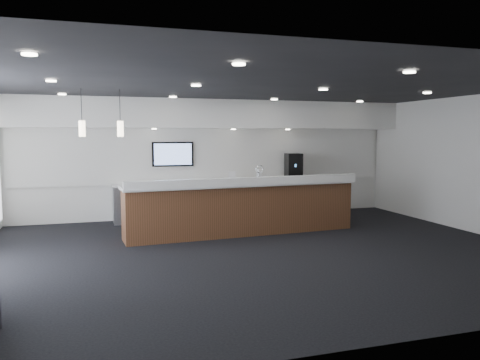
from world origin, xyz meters
name	(u,v)px	position (x,y,z in m)	size (l,w,h in m)	color
ground	(262,251)	(0.00, 0.00, 0.00)	(10.00, 10.00, 0.00)	black
ceiling	(262,86)	(0.00, 0.00, 3.00)	(10.00, 8.00, 0.02)	black
back_wall	(210,159)	(0.00, 4.00, 1.50)	(10.00, 0.02, 3.00)	silver
soffit_bulkhead	(214,114)	(0.00, 3.55, 2.65)	(10.00, 0.90, 0.70)	white
alcove_panel	(211,156)	(0.00, 3.97, 1.60)	(9.80, 0.06, 1.40)	white
back_credenza	(214,200)	(0.00, 3.64, 0.48)	(5.06, 0.66, 0.95)	gray
wall_tv	(173,154)	(-1.00, 3.91, 1.65)	(1.05, 0.08, 0.62)	black
pendant_left	(122,128)	(-2.40, 0.80, 2.25)	(0.12, 0.12, 0.30)	#FFEAC6
pendant_right	(81,128)	(-3.10, 0.80, 2.25)	(0.12, 0.12, 0.30)	#FFEAC6
ceiling_can_lights	(262,88)	(0.00, 0.00, 2.97)	(7.00, 5.00, 0.02)	white
service_counter	(243,207)	(0.13, 1.58, 0.58)	(5.16, 1.19, 1.49)	#4C3019
coffee_machine	(293,166)	(2.20, 3.61, 1.30)	(0.45, 0.55, 0.70)	black
info_sign_left	(232,176)	(0.47, 3.58, 1.07)	(0.18, 0.02, 0.25)	white
info_sign_right	(259,176)	(1.18, 3.51, 1.06)	(0.17, 0.02, 0.22)	white
cup_0	(262,179)	(1.27, 3.53, 1.00)	(0.10, 0.10, 0.10)	white
cup_1	(257,179)	(1.13, 3.53, 1.00)	(0.10, 0.10, 0.10)	white
cup_2	(252,179)	(0.99, 3.53, 1.00)	(0.10, 0.10, 0.10)	white
cup_3	(247,179)	(0.85, 3.53, 1.00)	(0.10, 0.10, 0.10)	white
cup_4	(241,179)	(0.71, 3.53, 1.00)	(0.10, 0.10, 0.10)	white
cup_5	(236,179)	(0.57, 3.53, 1.00)	(0.10, 0.10, 0.10)	white
cup_6	(231,180)	(0.43, 3.53, 1.00)	(0.10, 0.10, 0.10)	white
cup_7	(226,180)	(0.29, 3.53, 1.00)	(0.10, 0.10, 0.10)	white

